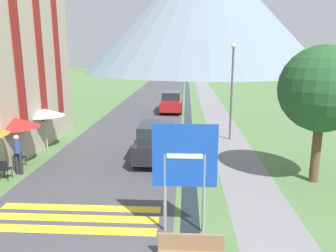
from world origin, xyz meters
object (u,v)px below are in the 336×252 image
object	(u,v)px
road_sign	(185,164)
parked_car_near	(157,141)
streetlamp	(232,85)
cafe_chair_middle	(19,157)
cafe_umbrella_rear_white	(45,112)
parked_car_far	(171,101)
cafe_chair_near_left	(4,168)
cafe_umbrella_middle_red	(15,122)
tree_by_path	(323,89)
person_standing_terrace	(18,152)

from	to	relation	value
road_sign	parked_car_near	world-z (taller)	road_sign
road_sign	streetlamp	xyz separation A→B (m)	(2.69, 10.58, 1.22)
cafe_chair_middle	cafe_umbrella_rear_white	distance (m)	3.32
cafe_chair_middle	streetlamp	bearing A→B (deg)	-0.43
parked_car_far	cafe_chair_near_left	distance (m)	17.30
cafe_chair_middle	road_sign	bearing A→B (deg)	-62.48
cafe_chair_middle	cafe_umbrella_middle_red	xyz separation A→B (m)	(-0.15, 0.23, 1.55)
road_sign	parked_car_far	bearing A→B (deg)	93.70
cafe_chair_near_left	parked_car_near	bearing A→B (deg)	51.41
parked_car_far	cafe_chair_near_left	size ratio (longest dim) A/B	5.36
cafe_umbrella_middle_red	cafe_chair_near_left	bearing A→B (deg)	-80.81
cafe_umbrella_middle_red	tree_by_path	world-z (taller)	tree_by_path
parked_car_far	cafe_umbrella_middle_red	world-z (taller)	cafe_umbrella_middle_red
road_sign	cafe_chair_middle	world-z (taller)	road_sign
cafe_chair_middle	cafe_chair_near_left	size ratio (longest dim) A/B	1.00
parked_car_far	cafe_umbrella_middle_red	size ratio (longest dim) A/B	1.98
cafe_umbrella_middle_red	person_standing_terrace	bearing A→B (deg)	-62.06
cafe_umbrella_middle_red	person_standing_terrace	size ratio (longest dim) A/B	1.31
road_sign	streetlamp	bearing A→B (deg)	75.74
person_standing_terrace	cafe_umbrella_rear_white	bearing A→B (deg)	95.83
road_sign	parked_car_near	bearing A→B (deg)	101.84
road_sign	cafe_umbrella_rear_white	bearing A→B (deg)	133.15
cafe_umbrella_middle_red	streetlamp	xyz separation A→B (m)	(10.41, 5.27, 1.25)
road_sign	parked_car_near	size ratio (longest dim) A/B	0.74
parked_car_near	parked_car_far	bearing A→B (deg)	89.39
parked_car_near	person_standing_terrace	distance (m)	6.26
parked_car_near	parked_car_far	world-z (taller)	same
road_sign	person_standing_terrace	size ratio (longest dim) A/B	1.85
streetlamp	person_standing_terrace	bearing A→B (deg)	-147.16
streetlamp	cafe_chair_middle	bearing A→B (deg)	-151.83
cafe_chair_middle	person_standing_terrace	bearing A→B (deg)	-92.00
cafe_chair_near_left	tree_by_path	bearing A→B (deg)	26.27
cafe_chair_near_left	tree_by_path	size ratio (longest dim) A/B	0.16
cafe_umbrella_rear_white	streetlamp	distance (m)	10.61
parked_car_near	person_standing_terrace	size ratio (longest dim) A/B	2.49
cafe_chair_middle	cafe_umbrella_middle_red	size ratio (longest dim) A/B	0.37
parked_car_far	cafe_chair_middle	bearing A→B (deg)	-113.26
parked_car_far	cafe_umbrella_rear_white	bearing A→B (deg)	-118.15
parked_car_near	parked_car_far	xyz separation A→B (m)	(0.14, 12.99, -0.00)
road_sign	person_standing_terrace	world-z (taller)	road_sign
streetlamp	parked_car_near	bearing A→B (deg)	-136.91
cafe_umbrella_middle_red	cafe_umbrella_rear_white	world-z (taller)	cafe_umbrella_middle_red
cafe_chair_middle	streetlamp	size ratio (longest dim) A/B	0.15
parked_car_near	cafe_umbrella_rear_white	bearing A→B (deg)	168.06
road_sign	tree_by_path	distance (m)	6.91
road_sign	cafe_umbrella_middle_red	size ratio (longest dim) A/B	1.42
parked_car_far	cafe_umbrella_rear_white	xyz separation A→B (m)	(-6.26, -11.70, 1.11)
parked_car_far	tree_by_path	distance (m)	17.15
road_sign	cafe_chair_middle	bearing A→B (deg)	146.12
parked_car_near	cafe_chair_middle	xyz separation A→B (m)	(-6.16, -1.66, -0.40)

